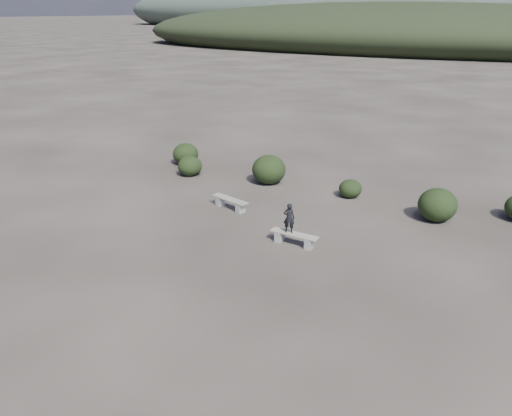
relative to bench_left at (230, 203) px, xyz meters
The scene contains 9 objects.
ground 5.56m from the bench_left, 72.04° to the right, with size 1200.00×1200.00×0.00m, color #28231F.
bench_left is the anchor object (origin of this frame).
bench_right 3.85m from the bench_left, 23.45° to the right, with size 1.61×0.37×0.40m.
seated_person 3.73m from the bench_left, 24.75° to the right, with size 0.36×0.24×0.99m, color black.
shrub_a 4.63m from the bench_left, 147.56° to the left, with size 1.11×1.11×0.91m, color black.
shrub_b 3.44m from the bench_left, 94.56° to the left, with size 1.47×1.47×1.26m, color black.
shrub_c 4.97m from the bench_left, 46.41° to the left, with size 0.92×0.92×0.74m, color black.
shrub_d 7.57m from the bench_left, 22.88° to the left, with size 1.37×1.37×1.20m, color black.
shrub_f 6.44m from the bench_left, 144.01° to the left, with size 1.24×1.24×1.05m, color black.
Camera 1 is at (8.37, -9.31, 7.06)m, focal length 35.00 mm.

